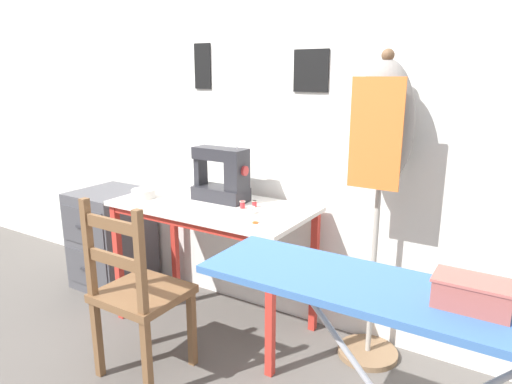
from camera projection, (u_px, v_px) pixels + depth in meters
name	position (u px, v px, depth m)	size (l,w,h in m)	color
ground_plane	(184.00, 346.00, 2.56)	(14.00, 14.00, 0.00)	#5B5651
wall_back	(246.00, 109.00, 2.78)	(10.00, 0.06, 2.55)	silver
sewing_table	(211.00, 220.00, 2.63)	(1.15, 0.58, 0.76)	silver
sewing_machine	(223.00, 176.00, 2.65)	(0.34, 0.16, 0.34)	#28282D
fabric_bowl	(144.00, 193.00, 2.74)	(0.14, 0.14, 0.05)	silver
scissors	(262.00, 223.00, 2.28)	(0.14, 0.10, 0.01)	silver
thread_spool_near_machine	(243.00, 205.00, 2.52)	(0.03, 0.03, 0.04)	red
thread_spool_mid_table	(254.00, 204.00, 2.54)	(0.03, 0.03, 0.04)	red
thread_spool_far_edge	(251.00, 210.00, 2.43)	(0.04, 0.04, 0.04)	silver
wooden_chair	(138.00, 294.00, 2.23)	(0.40, 0.38, 0.93)	brown
filing_cabinet	(112.00, 238.00, 3.26)	(0.45, 0.49, 0.69)	#4C4C51
dress_form	(381.00, 147.00, 2.20)	(0.32, 0.32, 1.60)	#846647
ironing_board	(411.00, 309.00, 1.30)	(1.30, 0.34, 0.88)	#3D6BAD
storage_box	(473.00, 294.00, 1.20)	(0.20, 0.12, 0.08)	#AD564C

